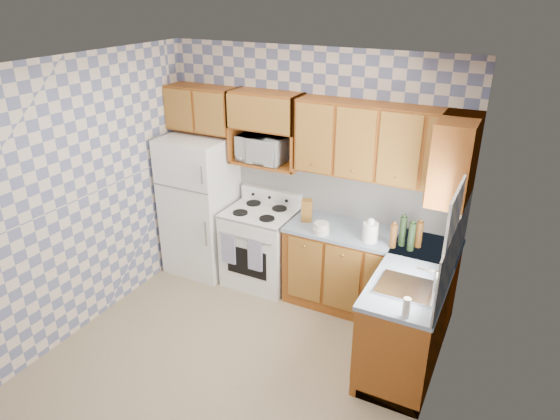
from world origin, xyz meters
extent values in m
plane|color=#887459|center=(0.00, 0.00, 0.00)|extent=(3.40, 3.40, 0.00)
cube|color=slate|center=(0.00, 1.60, 1.35)|extent=(3.40, 0.02, 2.70)
cube|color=slate|center=(1.70, 0.00, 1.35)|extent=(0.02, 3.20, 2.70)
cube|color=white|center=(0.40, 1.59, 1.20)|extent=(2.60, 0.02, 0.56)
cube|color=white|center=(1.69, 0.80, 1.20)|extent=(0.02, 1.60, 0.56)
cube|color=white|center=(-1.27, 1.25, 0.84)|extent=(0.75, 0.70, 1.68)
cube|color=white|center=(-0.47, 1.28, 0.45)|extent=(0.76, 0.65, 0.90)
cube|color=silver|center=(-0.47, 1.28, 0.91)|extent=(0.76, 0.65, 0.02)
cube|color=white|center=(-0.47, 1.55, 1.00)|extent=(0.76, 0.08, 0.17)
cube|color=navy|center=(-0.69, 0.93, 0.55)|extent=(0.17, 0.02, 0.36)
cube|color=navy|center=(-0.35, 0.93, 0.55)|extent=(0.17, 0.02, 0.36)
cube|color=brown|center=(0.82, 1.30, 0.44)|extent=(1.75, 0.60, 0.88)
cube|color=brown|center=(1.40, 0.80, 0.44)|extent=(0.60, 1.60, 0.88)
cube|color=slate|center=(0.82, 1.30, 0.90)|extent=(1.77, 0.63, 0.04)
cube|color=slate|center=(1.40, 0.80, 0.90)|extent=(0.63, 1.60, 0.04)
cube|color=brown|center=(0.82, 1.44, 1.85)|extent=(1.75, 0.33, 0.74)
cube|color=brown|center=(-1.29, 1.44, 1.97)|extent=(0.82, 0.33, 0.50)
cube|color=brown|center=(1.53, 1.25, 1.85)|extent=(0.33, 0.70, 0.74)
cube|color=brown|center=(-0.47, 1.44, 1.44)|extent=(0.80, 0.33, 0.03)
imported|color=white|center=(-0.53, 1.46, 1.60)|extent=(0.54, 0.37, 0.29)
cube|color=#B7B7BC|center=(1.40, 0.45, 0.93)|extent=(0.48, 0.40, 0.03)
cube|color=white|center=(1.69, 0.45, 1.45)|extent=(0.02, 0.66, 0.86)
cylinder|color=black|center=(1.16, 1.20, 1.07)|extent=(0.07, 0.07, 0.31)
cylinder|color=black|center=(1.26, 1.14, 1.06)|extent=(0.07, 0.07, 0.29)
cylinder|color=#593415|center=(1.31, 1.24, 1.05)|extent=(0.07, 0.07, 0.27)
cylinder|color=#593415|center=(1.09, 1.12, 1.04)|extent=(0.07, 0.07, 0.25)
cube|color=brown|center=(0.10, 1.28, 1.04)|extent=(0.14, 0.14, 0.24)
cylinder|color=white|center=(0.86, 1.14, 1.02)|extent=(0.15, 0.15, 0.20)
cylinder|color=beige|center=(1.49, 0.05, 1.01)|extent=(0.06, 0.06, 0.17)
camera|label=1|loc=(2.05, -3.20, 3.25)|focal=32.00mm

